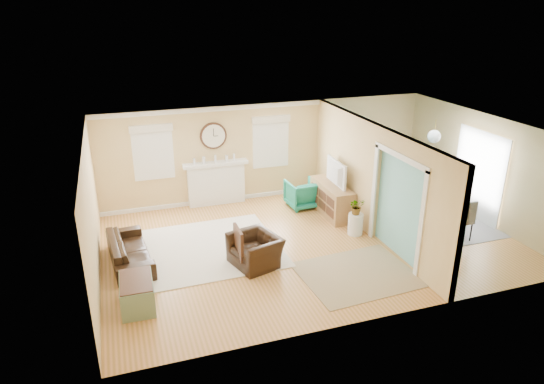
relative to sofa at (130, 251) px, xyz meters
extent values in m
plane|color=#A9732F|center=(3.89, -0.32, -0.28)|extent=(9.00, 9.00, 0.00)
cube|color=tan|center=(3.89, 2.68, 1.02)|extent=(9.00, 0.02, 2.60)
cube|color=tan|center=(3.89, -3.32, 1.02)|extent=(9.00, 0.02, 2.60)
cube|color=tan|center=(-0.61, -0.32, 1.02)|extent=(0.02, 6.00, 2.60)
cube|color=tan|center=(8.39, -0.32, 1.02)|extent=(0.02, 6.00, 2.60)
cube|color=white|center=(3.89, -0.32, 2.32)|extent=(9.00, 6.00, 0.02)
cube|color=tan|center=(5.39, 1.08, 1.02)|extent=(0.12, 3.20, 2.60)
cube|color=tan|center=(5.39, -2.82, 1.02)|extent=(0.12, 1.00, 2.60)
cube|color=tan|center=(5.39, -1.42, 2.12)|extent=(0.12, 1.80, 0.40)
cube|color=white|center=(5.32, -0.52, 0.82)|extent=(0.04, 0.12, 2.20)
cube|color=white|center=(5.32, -2.32, 0.82)|extent=(0.04, 0.12, 2.20)
cube|color=white|center=(5.32, -1.42, 1.92)|extent=(0.04, 1.92, 0.12)
cube|color=#7BCDD1|center=(5.46, -0.32, 1.02)|extent=(0.02, 6.00, 2.60)
cube|color=white|center=(2.39, 2.56, 0.27)|extent=(1.50, 0.24, 1.10)
cube|color=white|center=(2.39, 2.53, 0.85)|extent=(1.70, 0.30, 0.08)
cube|color=black|center=(2.39, 2.66, 0.22)|extent=(0.85, 0.02, 0.75)
cube|color=gold|center=(2.39, 2.55, 0.14)|extent=(0.85, 0.02, 0.62)
cylinder|color=#4B2C1C|center=(2.39, 2.65, 1.57)|extent=(0.70, 0.06, 0.70)
cylinder|color=silver|center=(2.39, 2.62, 1.57)|extent=(0.60, 0.01, 0.60)
cube|color=black|center=(2.39, 2.61, 1.67)|extent=(0.02, 0.01, 0.20)
cube|color=black|center=(2.45, 2.61, 1.57)|extent=(0.12, 0.01, 0.02)
cube|color=white|center=(0.84, 2.66, 1.27)|extent=(0.90, 0.03, 1.30)
cube|color=white|center=(0.84, 2.63, 1.27)|extent=(1.00, 0.04, 1.40)
cube|color=#EDE2C7|center=(0.84, 2.59, 1.90)|extent=(1.05, 0.10, 0.18)
cube|color=white|center=(3.94, 2.66, 1.27)|extent=(0.90, 0.03, 1.30)
cube|color=white|center=(3.94, 2.63, 1.27)|extent=(1.00, 0.04, 1.40)
cube|color=#EDE2C7|center=(3.94, 2.59, 1.90)|extent=(1.05, 0.10, 0.18)
cube|color=white|center=(8.36, -0.32, 0.82)|extent=(0.03, 1.60, 2.10)
cube|color=white|center=(8.33, -0.32, 0.82)|extent=(0.03, 1.70, 2.20)
cylinder|color=gold|center=(6.89, -0.32, 2.17)|extent=(0.02, 0.02, 0.30)
sphere|color=white|center=(6.89, -0.32, 1.92)|extent=(0.30, 0.30, 0.30)
cube|color=#EDE2C7|center=(1.56, 0.09, -0.27)|extent=(3.27, 2.85, 0.02)
cube|color=tan|center=(4.25, -1.92, -0.27)|extent=(2.33, 1.95, 0.01)
cube|color=gray|center=(7.17, -0.08, -0.27)|extent=(2.44, 3.05, 0.01)
imported|color=black|center=(0.00, 0.00, 0.00)|extent=(0.91, 1.97, 0.56)
imported|color=black|center=(2.44, -0.88, 0.04)|extent=(1.10, 1.19, 0.64)
imported|color=#06775D|center=(4.49, 1.63, 0.08)|extent=(0.81, 0.83, 0.72)
cube|color=gray|center=(0.04, -1.64, -0.02)|extent=(0.59, 0.94, 0.52)
cube|color=#4B2C1C|center=(0.04, -1.64, 0.25)|extent=(0.56, 0.90, 0.02)
cube|color=#AA824C|center=(5.02, 0.96, 0.12)|extent=(0.53, 1.58, 0.80)
cube|color=#4B2C1C|center=(4.75, 0.48, 0.27)|extent=(0.01, 0.42, 0.22)
cube|color=#4B2C1C|center=(4.75, 0.48, 0.00)|extent=(0.01, 0.42, 0.22)
cube|color=#4B2C1C|center=(4.75, 0.96, 0.27)|extent=(0.01, 0.42, 0.22)
cube|color=#4B2C1C|center=(4.75, 0.96, 0.00)|extent=(0.01, 0.42, 0.22)
cube|color=#4B2C1C|center=(4.75, 1.43, 0.27)|extent=(0.01, 0.42, 0.22)
cube|color=#4B2C1C|center=(4.75, 1.43, 0.00)|extent=(0.01, 0.42, 0.22)
imported|color=black|center=(5.00, 0.96, 0.83)|extent=(0.18, 1.09, 0.62)
cylinder|color=white|center=(5.05, -0.28, -0.02)|extent=(0.35, 0.35, 0.51)
imported|color=#337F33|center=(5.05, -0.28, 0.43)|extent=(0.37, 0.33, 0.39)
imported|color=#4B2C1C|center=(7.17, -0.08, 0.05)|extent=(1.08, 1.88, 0.65)
cube|color=gray|center=(7.14, 0.96, 0.14)|extent=(0.40, 0.40, 0.05)
cube|color=gray|center=(7.14, 0.96, 0.38)|extent=(0.40, 0.06, 0.47)
cylinder|color=black|center=(7.29, 1.13, -0.08)|extent=(0.03, 0.03, 0.39)
cylinder|color=black|center=(7.30, 0.81, -0.08)|extent=(0.03, 0.03, 0.39)
cylinder|color=black|center=(6.98, 1.12, -0.08)|extent=(0.03, 0.03, 0.39)
cylinder|color=black|center=(6.98, 0.80, -0.08)|extent=(0.03, 0.03, 0.39)
cube|color=gray|center=(7.16, -1.27, 0.19)|extent=(0.44, 0.44, 0.05)
cube|color=gray|center=(7.16, -1.27, 0.45)|extent=(0.44, 0.05, 0.52)
cylinder|color=black|center=(6.99, -1.45, -0.06)|extent=(0.03, 0.03, 0.44)
cylinder|color=black|center=(6.99, -1.10, -0.06)|extent=(0.03, 0.03, 0.44)
cylinder|color=black|center=(7.34, -1.44, -0.06)|extent=(0.03, 0.03, 0.44)
cylinder|color=black|center=(7.34, -1.09, -0.06)|extent=(0.03, 0.03, 0.44)
cube|color=white|center=(6.45, -0.08, 0.20)|extent=(0.55, 0.55, 0.05)
cube|color=white|center=(6.45, -0.08, 0.47)|extent=(0.17, 0.44, 0.53)
cylinder|color=black|center=(6.22, 0.05, -0.06)|extent=(0.03, 0.03, 0.45)
cylinder|color=black|center=(6.57, 0.14, -0.06)|extent=(0.03, 0.03, 0.45)
cylinder|color=black|center=(6.32, -0.30, -0.06)|extent=(0.03, 0.03, 0.45)
cylinder|color=black|center=(6.67, -0.20, -0.06)|extent=(0.03, 0.03, 0.45)
cube|color=gray|center=(7.90, 0.01, 0.15)|extent=(0.51, 0.51, 0.05)
cube|color=gray|center=(7.90, 0.01, 0.40)|extent=(0.17, 0.40, 0.48)
cylinder|color=black|center=(8.11, -0.10, -0.08)|extent=(0.03, 0.03, 0.40)
cylinder|color=black|center=(7.79, -0.20, -0.08)|extent=(0.03, 0.03, 0.40)
cylinder|color=black|center=(8.01, 0.21, -0.08)|extent=(0.03, 0.03, 0.40)
cylinder|color=black|center=(7.69, 0.11, -0.08)|extent=(0.03, 0.03, 0.40)
camera|label=1|loc=(-0.02, -9.33, 4.78)|focal=32.00mm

